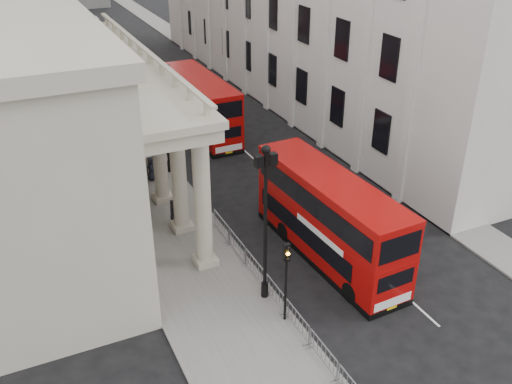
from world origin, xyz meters
TOP-DOWN VIEW (x-y plane):
  - ground at (0.00, 0.00)m, footprint 260.00×260.00m
  - sidewalk_west at (-3.00, 30.00)m, footprint 6.00×140.00m
  - sidewalk_east at (13.50, 30.00)m, footprint 3.00×140.00m
  - kerb at (-0.05, 30.00)m, footprint 0.20×140.00m
  - portico_building at (-10.50, 18.00)m, footprint 9.00×28.00m
  - lamp_post_south at (-0.60, 4.00)m, footprint 1.05×0.44m
  - lamp_post_mid at (-0.60, 20.00)m, footprint 1.05×0.44m
  - lamp_post_north at (-0.60, 36.00)m, footprint 1.05×0.44m
  - traffic_light at (-0.50, 1.98)m, footprint 0.28×0.33m
  - crowd_barriers at (-0.35, 2.23)m, footprint 0.50×18.75m
  - bus_near at (4.24, 5.92)m, footprint 3.28×11.48m
  - bus_far at (4.39, 26.36)m, footprint 2.82×11.20m
  - pedestrian_a at (-2.57, 12.80)m, footprint 0.70×0.61m
  - pedestrian_b at (-3.54, 18.03)m, footprint 1.00×0.88m
  - pedestrian_c at (-2.12, 19.16)m, footprint 0.96×0.73m

SIDE VIEW (x-z plane):
  - ground at x=0.00m, z-range 0.00..0.00m
  - sidewalk_west at x=-3.00m, z-range 0.00..0.12m
  - sidewalk_east at x=13.50m, z-range 0.00..0.12m
  - kerb at x=-0.05m, z-range 0.00..0.14m
  - crowd_barriers at x=-0.35m, z-range 0.12..1.22m
  - pedestrian_a at x=-2.57m, z-range 0.12..1.72m
  - pedestrian_b at x=-3.54m, z-range 0.12..1.84m
  - pedestrian_c at x=-2.12m, z-range 0.12..1.88m
  - bus_far at x=4.39m, z-range 0.11..4.93m
  - bus_near at x=4.24m, z-range 0.11..5.01m
  - traffic_light at x=-0.50m, z-range 0.96..5.26m
  - lamp_post_south at x=-0.60m, z-range 0.75..9.07m
  - lamp_post_mid at x=-0.60m, z-range 0.75..9.07m
  - lamp_post_north at x=-0.60m, z-range 0.75..9.07m
  - portico_building at x=-10.50m, z-range 0.00..12.00m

